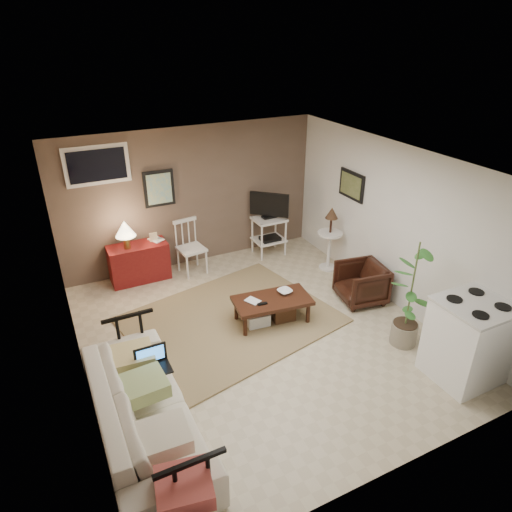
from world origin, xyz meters
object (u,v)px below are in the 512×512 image
red_console (138,259)px  tv_stand (269,223)px  side_table (330,231)px  stove (469,340)px  spindle_chair (191,249)px  potted_plant (411,291)px  sofa (143,402)px  coffee_table (272,308)px  armchair (361,281)px

red_console → tv_stand: tv_stand is taller
side_table → stove: size_ratio=1.09×
stove → spindle_chair: bearing=117.8°
side_table → potted_plant: (-0.29, -2.20, 0.11)m
sofa → red_console: bearing=-12.5°
potted_plant → red_console: bearing=130.1°
spindle_chair → tv_stand: size_ratio=0.78×
coffee_table → potted_plant: size_ratio=0.75×
potted_plant → coffee_table: bearing=138.2°
coffee_table → potted_plant: bearing=-41.8°
armchair → stove: (0.06, -1.91, 0.18)m
armchair → coffee_table: bearing=-84.5°
tv_stand → armchair: tv_stand is taller
tv_stand → red_console: bearing=177.4°
sofa → tv_stand: 4.44m
red_console → side_table: (3.05, -1.07, 0.32)m
tv_stand → stove: 4.00m
spindle_chair → tv_stand: tv_stand is taller
coffee_table → spindle_chair: spindle_chair is taller
tv_stand → stove: tv_stand is taller
side_table → coffee_table: bearing=-149.1°
coffee_table → spindle_chair: bearing=105.0°
spindle_chair → potted_plant: size_ratio=0.61×
coffee_table → tv_stand: size_ratio=0.96×
armchair → stove: size_ratio=0.64×
stove → coffee_table: bearing=127.8°
armchair → potted_plant: 1.22m
coffee_table → tv_stand: 2.22m
red_console → tv_stand: size_ratio=0.93×
tv_stand → potted_plant: (0.37, -3.16, 0.18)m
red_console → potted_plant: (2.76, -3.27, 0.43)m
red_console → potted_plant: bearing=-49.9°
potted_plant → stove: (0.20, -0.79, -0.29)m
spindle_chair → tv_stand: (1.51, 0.02, 0.19)m
red_console → spindle_chair: size_ratio=1.19×
side_table → armchair: 1.16m
tv_stand → side_table: size_ratio=1.04×
coffee_table → red_console: size_ratio=1.04×
side_table → stove: bearing=-91.8°
spindle_chair → tv_stand: 1.52m
potted_plant → stove: size_ratio=1.46×
red_console → stove: bearing=-54.0°
sofa → tv_stand: size_ratio=1.94×
armchair → potted_plant: bearing=2.1°
sofa → spindle_chair: 3.53m
sofa → potted_plant: bearing=-90.1°
coffee_table → sofa: 2.45m
red_console → coffee_table: bearing=-55.8°
sofa → tv_stand: (3.11, 3.16, 0.18)m
coffee_table → tv_stand: (0.99, 1.95, 0.40)m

